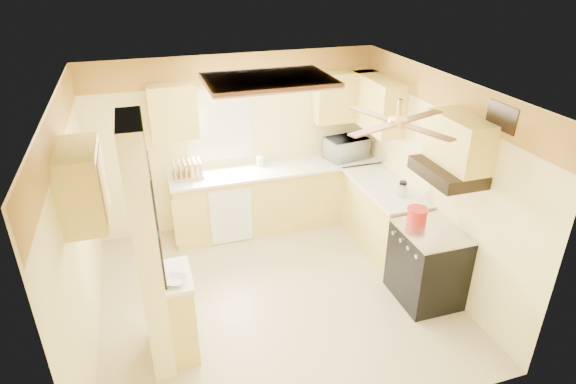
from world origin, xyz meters
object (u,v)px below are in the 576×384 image
object	(u,v)px
stove	(427,264)
kettle	(402,189)
bowl	(175,281)
microwave	(347,148)
dutch_oven	(417,215)

from	to	relation	value
stove	kettle	world-z (taller)	kettle
stove	bowl	distance (m)	2.87
bowl	kettle	xyz separation A→B (m)	(2.89, 0.93, 0.07)
microwave	bowl	size ratio (longest dim) A/B	2.68
stove	bowl	bearing A→B (deg)	-177.35
bowl	dutch_oven	bearing A→B (deg)	7.65
dutch_oven	kettle	distance (m)	0.58
stove	dutch_oven	xyz separation A→B (m)	(-0.06, 0.24, 0.54)
stove	dutch_oven	bearing A→B (deg)	103.35
bowl	kettle	bearing A→B (deg)	17.89
bowl	kettle	size ratio (longest dim) A/B	1.05
stove	kettle	distance (m)	0.99
kettle	stove	bearing A→B (deg)	-94.74
microwave	kettle	xyz separation A→B (m)	(0.16, -1.36, -0.06)
kettle	dutch_oven	bearing A→B (deg)	-102.43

